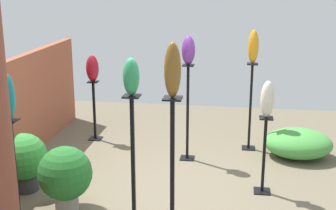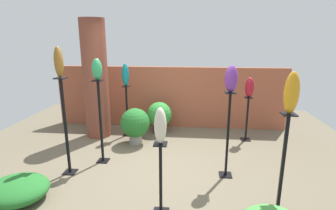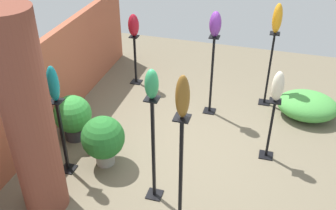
{
  "view_description": "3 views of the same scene",
  "coord_description": "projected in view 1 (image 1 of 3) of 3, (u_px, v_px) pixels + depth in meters",
  "views": [
    {
      "loc": [
        -5.19,
        -0.81,
        2.58
      ],
      "look_at": [
        0.28,
        0.03,
        1.04
      ],
      "focal_mm": 50.0,
      "sensor_mm": 36.0,
      "label": 1
    },
    {
      "loc": [
        0.56,
        -4.04,
        2.2
      ],
      "look_at": [
        0.17,
        0.03,
        1.12
      ],
      "focal_mm": 28.0,
      "sensor_mm": 36.0,
      "label": 2
    },
    {
      "loc": [
        -4.52,
        -1.04,
        3.76
      ],
      "look_at": [
        -0.19,
        0.23,
        0.87
      ],
      "focal_mm": 42.0,
      "sensor_mm": 36.0,
      "label": 3
    }
  ],
  "objects": [
    {
      "name": "ground_plane",
      "position": [
        167.0,
        192.0,
        5.76
      ],
      "size": [
        8.0,
        8.0,
        0.0
      ],
      "primitive_type": "plane",
      "color": "#6B604C"
    },
    {
      "name": "pedestal_ivory",
      "position": [
        264.0,
        159.0,
        5.65
      ],
      "size": [
        0.2,
        0.2,
        0.96
      ],
      "color": "black",
      "rests_on": "ground"
    },
    {
      "name": "pedestal_bronze",
      "position": [
        172.0,
        190.0,
        4.15
      ],
      "size": [
        0.2,
        0.2,
        1.59
      ],
      "color": "black",
      "rests_on": "ground"
    },
    {
      "name": "pedestal_ruby",
      "position": [
        94.0,
        113.0,
        7.5
      ],
      "size": [
        0.2,
        0.2,
        0.96
      ],
      "color": "black",
      "rests_on": "ground"
    },
    {
      "name": "pedestal_jade",
      "position": [
        133.0,
        173.0,
        4.62
      ],
      "size": [
        0.2,
        0.2,
        1.49
      ],
      "color": "black",
      "rests_on": "ground"
    },
    {
      "name": "pedestal_violet",
      "position": [
        188.0,
        117.0,
        6.64
      ],
      "size": [
        0.2,
        0.2,
        1.39
      ],
      "color": "black",
      "rests_on": "ground"
    },
    {
      "name": "pedestal_teal",
      "position": [
        15.0,
        175.0,
        4.98
      ],
      "size": [
        0.2,
        0.2,
        1.14
      ],
      "color": "black",
      "rests_on": "ground"
    },
    {
      "name": "pedestal_amber",
      "position": [
        250.0,
        110.0,
        7.04
      ],
      "size": [
        0.2,
        0.2,
        1.33
      ],
      "color": "black",
      "rests_on": "ground"
    },
    {
      "name": "art_vase_ivory",
      "position": [
        267.0,
        99.0,
        5.45
      ],
      "size": [
        0.15,
        0.16,
        0.44
      ],
      "primitive_type": "ellipsoid",
      "color": "beige",
      "rests_on": "pedestal_ivory"
    },
    {
      "name": "art_vase_bronze",
      "position": [
        173.0,
        70.0,
        3.85
      ],
      "size": [
        0.13,
        0.14,
        0.47
      ],
      "primitive_type": "ellipsoid",
      "color": "brown",
      "rests_on": "pedestal_bronze"
    },
    {
      "name": "art_vase_ruby",
      "position": [
        92.0,
        68.0,
        7.31
      ],
      "size": [
        0.18,
        0.2,
        0.42
      ],
      "primitive_type": "ellipsoid",
      "color": "maroon",
      "rests_on": "pedestal_ruby"
    },
    {
      "name": "art_vase_jade",
      "position": [
        131.0,
        77.0,
        4.35
      ],
      "size": [
        0.17,
        0.15,
        0.36
      ],
      "primitive_type": "ellipsoid",
      "color": "#2D9356",
      "rests_on": "pedestal_jade"
    },
    {
      "name": "art_vase_violet",
      "position": [
        188.0,
        50.0,
        6.38
      ],
      "size": [
        0.19,
        0.19,
        0.4
      ],
      "primitive_type": "ellipsoid",
      "color": "#6B2D8C",
      "rests_on": "pedestal_violet"
    },
    {
      "name": "art_vase_teal",
      "position": [
        8.0,
        97.0,
        4.75
      ],
      "size": [
        0.16,
        0.15,
        0.49
      ],
      "primitive_type": "ellipsoid",
      "color": "#0F727A",
      "rests_on": "pedestal_teal"
    },
    {
      "name": "art_vase_amber",
      "position": [
        253.0,
        47.0,
        6.78
      ],
      "size": [
        0.17,
        0.16,
        0.49
      ],
      "primitive_type": "ellipsoid",
      "color": "orange",
      "rests_on": "pedestal_amber"
    },
    {
      "name": "potted_plant_mid_right",
      "position": [
        24.0,
        159.0,
        5.72
      ],
      "size": [
        0.58,
        0.58,
        0.73
      ],
      "color": "#2D2D33",
      "rests_on": "ground"
    },
    {
      "name": "potted_plant_front_right",
      "position": [
        65.0,
        175.0,
        5.21
      ],
      "size": [
        0.61,
        0.61,
        0.76
      ],
      "color": "gray",
      "rests_on": "ground"
    },
    {
      "name": "foliage_bed_west",
      "position": [
        298.0,
        143.0,
        6.83
      ],
      "size": [
        0.82,
        0.99,
        0.41
      ],
      "primitive_type": "ellipsoid",
      "color": "#479942",
      "rests_on": "ground"
    }
  ]
}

